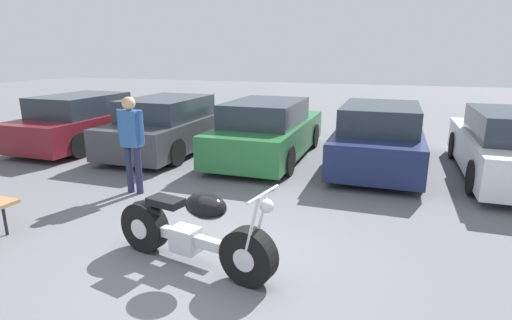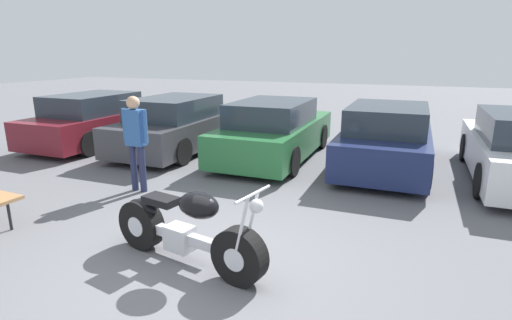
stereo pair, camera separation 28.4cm
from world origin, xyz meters
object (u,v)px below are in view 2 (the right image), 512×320
motorcycle (185,230)px  person_standing (136,136)px  parked_car_dark_grey (180,125)px  parked_car_navy (386,138)px  parked_car_green (275,131)px  parked_car_maroon (99,120)px

motorcycle → person_standing: person_standing is taller
parked_car_dark_grey → parked_car_navy: same height
motorcycle → parked_car_green: 5.22m
parked_car_dark_grey → parked_car_navy: (5.10, 0.26, 0.00)m
motorcycle → parked_car_dark_grey: 5.99m
motorcycle → parked_car_dark_grey: (-3.22, 5.05, 0.22)m
parked_car_navy → person_standing: (-4.06, -3.35, 0.38)m
person_standing → parked_car_dark_grey: bearing=108.5°
motorcycle → parked_car_green: size_ratio=0.50×
parked_car_maroon → parked_car_navy: 7.65m
motorcycle → parked_car_maroon: parked_car_maroon is taller
parked_car_maroon → parked_car_navy: bearing=3.1°
motorcycle → parked_car_navy: bearing=70.5°
parked_car_green → parked_car_navy: (2.55, 0.14, 0.00)m
parked_car_navy → parked_car_maroon: bearing=-176.9°
parked_car_dark_grey → person_standing: bearing=-71.5°
parked_car_dark_grey → person_standing: 3.28m
motorcycle → parked_car_maroon: 7.57m
parked_car_green → parked_car_navy: same height
parked_car_navy → person_standing: 5.28m
parked_car_maroon → parked_car_green: same height
parked_car_navy → parked_car_green: bearing=-176.8°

